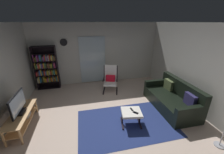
% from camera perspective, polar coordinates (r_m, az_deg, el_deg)
% --- Properties ---
extents(ground_plane, '(7.02, 7.02, 0.00)m').
position_cam_1_polar(ground_plane, '(4.10, -0.46, -17.83)').
color(ground_plane, beige).
extents(wall_back, '(5.60, 0.06, 2.60)m').
position_cam_1_polar(wall_back, '(6.16, -6.29, 9.43)').
color(wall_back, beige).
rests_on(wall_back, ground).
extents(wall_right, '(0.06, 6.00, 2.60)m').
position_cam_1_polar(wall_right, '(4.75, 33.29, 2.07)').
color(wall_right, beige).
rests_on(wall_right, ground).
extents(glass_door_panel, '(1.10, 0.01, 2.00)m').
position_cam_1_polar(glass_door_panel, '(6.14, -7.96, 6.90)').
color(glass_door_panel, silver).
extents(area_rug, '(2.62, 1.67, 0.01)m').
position_cam_1_polar(area_rug, '(4.07, 5.85, -18.22)').
color(area_rug, navy).
rests_on(area_rug, ground).
extents(tv_stand, '(0.43, 1.35, 0.44)m').
position_cam_1_polar(tv_stand, '(4.45, -33.09, -13.64)').
color(tv_stand, tan).
rests_on(tv_stand, ground).
extents(television, '(0.20, 0.82, 0.53)m').
position_cam_1_polar(television, '(4.24, -34.27, -9.36)').
color(television, black).
rests_on(television, tv_stand).
extents(bookshelf_near_tv, '(0.86, 0.30, 1.76)m').
position_cam_1_polar(bookshelf_near_tv, '(6.19, -25.43, 3.28)').
color(bookshelf_near_tv, black).
rests_on(bookshelf_near_tv, ground).
extents(leather_sofa, '(0.92, 1.91, 0.89)m').
position_cam_1_polar(leather_sofa, '(4.90, 23.52, -8.25)').
color(leather_sofa, black).
rests_on(leather_sofa, ground).
extents(lounge_armchair, '(0.72, 0.78, 1.02)m').
position_cam_1_polar(lounge_armchair, '(5.49, -0.62, -0.38)').
color(lounge_armchair, black).
rests_on(lounge_armchair, ground).
extents(ottoman, '(0.59, 0.56, 0.40)m').
position_cam_1_polar(ottoman, '(3.86, 7.96, -14.69)').
color(ottoman, white).
rests_on(ottoman, ground).
extents(tv_remote, '(0.05, 0.15, 0.02)m').
position_cam_1_polar(tv_remote, '(3.88, 8.07, -13.07)').
color(tv_remote, black).
rests_on(tv_remote, ottoman).
extents(cell_phone, '(0.15, 0.15, 0.01)m').
position_cam_1_polar(cell_phone, '(3.78, 9.71, -14.30)').
color(cell_phone, black).
rests_on(cell_phone, ottoman).
extents(wall_clock, '(0.29, 0.03, 0.29)m').
position_cam_1_polar(wall_clock, '(5.99, -19.33, 13.36)').
color(wall_clock, silver).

